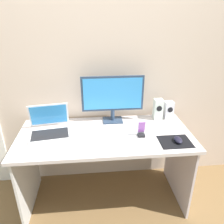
{
  "coord_description": "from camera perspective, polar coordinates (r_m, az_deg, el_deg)",
  "views": [
    {
      "loc": [
        -0.1,
        -1.59,
        1.64
      ],
      "look_at": [
        0.06,
        -0.02,
        0.92
      ],
      "focal_mm": 35.18,
      "sensor_mm": 36.0,
      "label": 1
    }
  ],
  "objects": [
    {
      "name": "ground_plane",
      "position": [
        2.29,
        -1.6,
        -21.31
      ],
      "size": [
        8.0,
        8.0,
        0.0
      ],
      "primitive_type": "plane",
      "color": "brown"
    },
    {
      "name": "wall_back",
      "position": [
        2.02,
        -2.83,
        13.32
      ],
      "size": [
        6.0,
        0.04,
        2.5
      ],
      "primitive_type": "cube",
      "color": "#C3AF9C",
      "rests_on": "ground_plane"
    },
    {
      "name": "desk",
      "position": [
        1.92,
        -1.8,
        -9.4
      ],
      "size": [
        1.45,
        0.66,
        0.71
      ],
      "color": "beige",
      "rests_on": "ground_plane"
    },
    {
      "name": "monitor",
      "position": [
        1.96,
        0.18,
        4.1
      ],
      "size": [
        0.56,
        0.14,
        0.43
      ],
      "color": "#27384E",
      "rests_on": "desk"
    },
    {
      "name": "speaker_right",
      "position": [
        2.14,
        14.51,
        0.48
      ],
      "size": [
        0.08,
        0.08,
        0.17
      ],
      "color": "silver",
      "rests_on": "desk"
    },
    {
      "name": "speaker_near_monitor",
      "position": [
        2.1,
        11.84,
        0.71
      ],
      "size": [
        0.08,
        0.08,
        0.2
      ],
      "color": "silver",
      "rests_on": "desk"
    },
    {
      "name": "laptop",
      "position": [
        1.92,
        -15.88,
        -3.92
      ],
      "size": [
        0.37,
        0.33,
        0.23
      ],
      "color": "silver",
      "rests_on": "desk"
    },
    {
      "name": "keyboard_external",
      "position": [
        1.68,
        0.13,
        -8.93
      ],
      "size": [
        0.39,
        0.12,
        0.01
      ],
      "primitive_type": "cube",
      "rotation": [
        0.0,
        0.0,
        -0.0
      ],
      "color": "white",
      "rests_on": "desk"
    },
    {
      "name": "mousepad",
      "position": [
        1.81,
        16.07,
        -7.41
      ],
      "size": [
        0.25,
        0.2,
        0.0
      ],
      "primitive_type": "cube",
      "color": "black",
      "rests_on": "desk"
    },
    {
      "name": "mouse",
      "position": [
        1.8,
        16.8,
        -6.93
      ],
      "size": [
        0.06,
        0.1,
        0.04
      ],
      "primitive_type": "ellipsoid",
      "rotation": [
        0.0,
        0.0,
        -0.04
      ],
      "color": "black",
      "rests_on": "mousepad"
    },
    {
      "name": "phone_in_dock",
      "position": [
        1.81,
        7.66,
        -4.83
      ],
      "size": [
        0.06,
        0.05,
        0.14
      ],
      "color": "black",
      "rests_on": "desk"
    }
  ]
}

